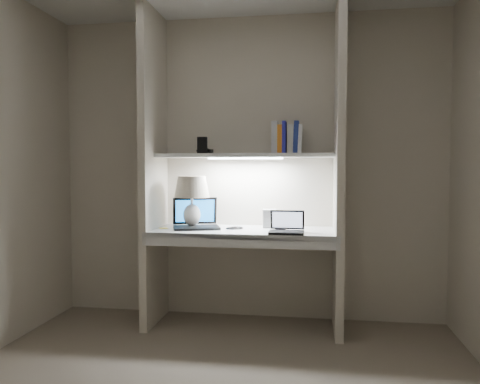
% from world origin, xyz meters
% --- Properties ---
extents(back_wall, '(3.20, 0.01, 2.50)m').
position_xyz_m(back_wall, '(0.00, 1.50, 1.25)').
color(back_wall, beige).
rests_on(back_wall, floor).
extents(alcove_panel_left, '(0.06, 0.55, 2.50)m').
position_xyz_m(alcove_panel_left, '(-0.73, 1.23, 1.25)').
color(alcove_panel_left, beige).
rests_on(alcove_panel_left, floor).
extents(alcove_panel_right, '(0.06, 0.55, 2.50)m').
position_xyz_m(alcove_panel_right, '(0.73, 1.23, 1.25)').
color(alcove_panel_right, beige).
rests_on(alcove_panel_right, floor).
extents(desk, '(1.40, 0.55, 0.04)m').
position_xyz_m(desk, '(0.00, 1.23, 0.75)').
color(desk, white).
rests_on(desk, alcove_panel_left).
extents(desk_apron, '(1.46, 0.03, 0.10)m').
position_xyz_m(desk_apron, '(0.00, 0.96, 0.72)').
color(desk_apron, silver).
rests_on(desk_apron, desk).
extents(shelf, '(1.40, 0.36, 0.03)m').
position_xyz_m(shelf, '(0.00, 1.32, 1.35)').
color(shelf, silver).
rests_on(shelf, back_wall).
extents(strip_light, '(0.60, 0.04, 0.02)m').
position_xyz_m(strip_light, '(0.00, 1.32, 1.33)').
color(strip_light, white).
rests_on(strip_light, shelf).
extents(table_lamp, '(0.28, 0.28, 0.42)m').
position_xyz_m(table_lamp, '(-0.42, 1.26, 1.05)').
color(table_lamp, white).
rests_on(table_lamp, desk).
extents(laptop_main, '(0.44, 0.41, 0.24)m').
position_xyz_m(laptop_main, '(-0.39, 1.26, 0.82)').
color(laptop_main, black).
rests_on(laptop_main, desk).
extents(laptop_netbook, '(0.26, 0.23, 0.17)m').
position_xyz_m(laptop_netbook, '(0.35, 1.08, 0.81)').
color(laptop_netbook, black).
rests_on(laptop_netbook, desk).
extents(speaker, '(0.11, 0.08, 0.15)m').
position_xyz_m(speaker, '(0.19, 1.35, 0.84)').
color(speaker, silver).
rests_on(speaker, desk).
extents(mouse, '(0.10, 0.07, 0.03)m').
position_xyz_m(mouse, '(0.29, 1.15, 0.79)').
color(mouse, black).
rests_on(mouse, desk).
extents(cable_coil, '(0.13, 0.13, 0.01)m').
position_xyz_m(cable_coil, '(-0.06, 1.25, 0.78)').
color(cable_coil, black).
rests_on(cable_coil, desk).
extents(sticky_note, '(0.09, 0.09, 0.00)m').
position_xyz_m(sticky_note, '(-0.64, 1.19, 0.77)').
color(sticky_note, yellow).
rests_on(sticky_note, desk).
extents(book_row, '(0.24, 0.17, 0.25)m').
position_xyz_m(book_row, '(0.33, 1.36, 1.49)').
color(book_row, white).
rests_on(book_row, shelf).
extents(shelf_box, '(0.09, 0.07, 0.14)m').
position_xyz_m(shelf_box, '(-0.35, 1.33, 1.43)').
color(shelf_box, black).
rests_on(shelf_box, shelf).
extents(shelf_gadget, '(0.14, 0.12, 0.05)m').
position_xyz_m(shelf_gadget, '(-0.35, 1.35, 1.39)').
color(shelf_gadget, black).
rests_on(shelf_gadget, shelf).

